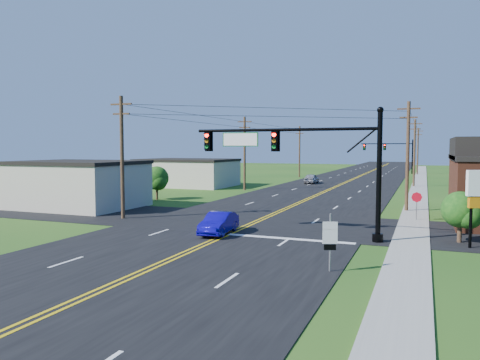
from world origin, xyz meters
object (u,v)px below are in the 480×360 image
at_px(signal_mast_main, 300,156).
at_px(signal_mast_far, 389,151).
at_px(blue_car, 219,224).
at_px(route_sign, 330,238).
at_px(stop_sign, 417,200).

relative_size(signal_mast_main, signal_mast_far, 1.03).
relative_size(blue_car, route_sign, 1.57).
bearing_deg(route_sign, signal_mast_main, 92.53).
height_order(signal_mast_main, signal_mast_far, same).
xyz_separation_m(signal_mast_main, signal_mast_far, (0.10, 72.00, -0.20)).
relative_size(signal_mast_far, blue_car, 2.80).
xyz_separation_m(route_sign, stop_sign, (3.15, 16.16, 0.04)).
xyz_separation_m(blue_car, route_sign, (7.90, -6.18, 0.81)).
bearing_deg(signal_mast_main, stop_sign, 54.90).
bearing_deg(signal_mast_far, signal_mast_main, -90.08).
distance_m(signal_mast_far, route_sign, 79.30).
bearing_deg(signal_mast_main, route_sign, -66.24).
bearing_deg(stop_sign, signal_mast_far, 90.10).
distance_m(blue_car, stop_sign, 14.91).
height_order(blue_car, route_sign, route_sign).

